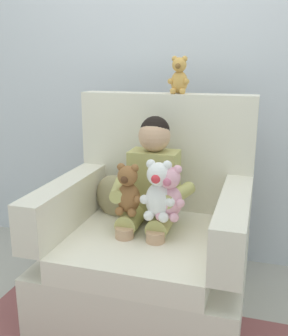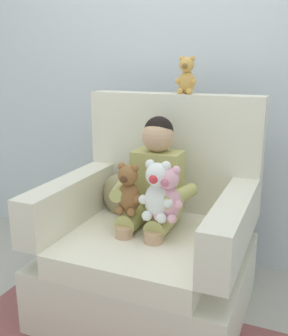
{
  "view_description": "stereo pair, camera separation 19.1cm",
  "coord_description": "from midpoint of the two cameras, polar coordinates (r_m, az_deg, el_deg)",
  "views": [
    {
      "loc": [
        0.53,
        -1.82,
        1.32
      ],
      "look_at": [
        -0.01,
        -0.05,
        0.82
      ],
      "focal_mm": 41.79,
      "sensor_mm": 36.0,
      "label": 1
    },
    {
      "loc": [
        0.71,
        -1.75,
        1.32
      ],
      "look_at": [
        -0.01,
        -0.05,
        0.82
      ],
      "focal_mm": 41.79,
      "sensor_mm": 36.0,
      "label": 2
    }
  ],
  "objects": [
    {
      "name": "ground_plane",
      "position": [
        2.3,
        3.2,
        -19.73
      ],
      "size": [
        8.0,
        8.0,
        0.0
      ],
      "primitive_type": "plane",
      "color": "#ADA89E"
    },
    {
      "name": "back_wall",
      "position": [
        2.61,
        9.44,
        14.64
      ],
      "size": [
        6.0,
        0.1,
        2.6
      ],
      "primitive_type": "cube",
      "color": "silver",
      "rests_on": "ground"
    },
    {
      "name": "armchair",
      "position": [
        2.16,
        3.83,
        -11.18
      ],
      "size": [
        1.01,
        0.91,
        1.14
      ],
      "color": "silver",
      "rests_on": "ground"
    },
    {
      "name": "seated_child",
      "position": [
        2.06,
        3.98,
        -2.94
      ],
      "size": [
        0.45,
        0.39,
        0.82
      ],
      "rotation": [
        0.0,
        0.0,
        -0.01
      ],
      "color": "tan",
      "rests_on": "armchair"
    },
    {
      "name": "plush_white",
      "position": [
        1.89,
        4.88,
        -3.56
      ],
      "size": [
        0.17,
        0.14,
        0.29
      ],
      "rotation": [
        0.0,
        0.0,
        0.27
      ],
      "color": "white",
      "rests_on": "armchair"
    },
    {
      "name": "plush_pink",
      "position": [
        1.89,
        6.46,
        -3.91
      ],
      "size": [
        0.16,
        0.13,
        0.27
      ],
      "rotation": [
        0.0,
        0.0,
        -0.03
      ],
      "color": "#EAA8BC",
      "rests_on": "armchair"
    },
    {
      "name": "plush_brown",
      "position": [
        1.96,
        0.48,
        -3.28
      ],
      "size": [
        0.15,
        0.13,
        0.26
      ],
      "rotation": [
        0.0,
        0.0,
        -0.2
      ],
      "color": "brown",
      "rests_on": "armchair"
    },
    {
      "name": "plush_honey_on_backrest",
      "position": [
        2.23,
        8.74,
        13.06
      ],
      "size": [
        0.12,
        0.1,
        0.21
      ],
      "rotation": [
        0.0,
        0.0,
        0.05
      ],
      "color": "gold",
      "rests_on": "armchair"
    },
    {
      "name": "throw_pillow",
      "position": [
        2.26,
        -1.04,
        -4.18
      ],
      "size": [
        0.28,
        0.19,
        0.26
      ],
      "primitive_type": "ellipsoid",
      "rotation": [
        0.0,
        0.0,
        -0.29
      ],
      "color": "#998C66",
      "rests_on": "armchair"
    }
  ]
}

